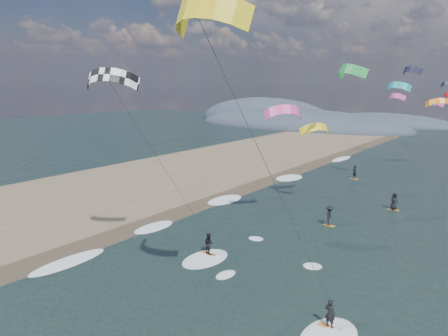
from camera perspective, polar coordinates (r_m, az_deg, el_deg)
The scene contains 8 objects.
sand_strip at distance 46.79m, azimuth -25.07°, elevation -5.53°, with size 26.00×240.00×0.00m, color brown.
wet_sand_strip at distance 37.11m, azimuth -15.93°, elevation -9.15°, with size 3.00×240.00×0.00m, color #382D23.
coastal_hills at distance 134.06m, azimuth 9.17°, elevation 5.74°, with size 80.00×41.00×15.00m.
kitesurfer_near_a at distance 18.69m, azimuth 0.58°, elevation 9.96°, with size 7.57×8.40×16.54m.
kitesurfer_near_b at distance 29.35m, azimuth -10.82°, elevation 3.84°, with size 7.01×8.70×14.12m.
far_kitesurfers at distance 45.80m, azimuth 16.66°, elevation -4.10°, with size 9.28×20.92×1.82m.
bg_kite_field at distance 65.28m, azimuth 22.52°, elevation 9.05°, with size 12.65×69.19×7.43m.
shoreline_surf at distance 39.17m, azimuth -9.32°, elevation -7.76°, with size 2.40×79.40×0.11m.
Camera 1 is at (15.84, -11.00, 12.71)m, focal length 35.00 mm.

